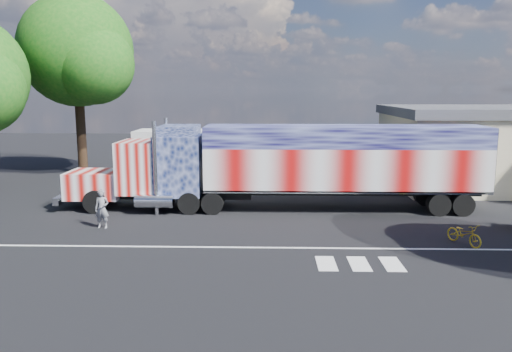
{
  "coord_description": "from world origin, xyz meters",
  "views": [
    {
      "loc": [
        0.7,
        -22.35,
        6.29
      ],
      "look_at": [
        0.0,
        3.0,
        1.9
      ],
      "focal_mm": 35.0,
      "sensor_mm": 36.0,
      "label": 1
    }
  ],
  "objects_px": {
    "semi_truck": "(291,164)",
    "tree_nw_a": "(78,51)",
    "coach_bus": "(237,158)",
    "woman": "(102,209)",
    "bicycle": "(464,234)"
  },
  "relations": [
    {
      "from": "woman",
      "to": "bicycle",
      "type": "relative_size",
      "value": 1.05
    },
    {
      "from": "tree_nw_a",
      "to": "semi_truck",
      "type": "bearing_deg",
      "value": -36.24
    },
    {
      "from": "semi_truck",
      "to": "woman",
      "type": "height_order",
      "value": "semi_truck"
    },
    {
      "from": "semi_truck",
      "to": "woman",
      "type": "bearing_deg",
      "value": -155.86
    },
    {
      "from": "coach_bus",
      "to": "bicycle",
      "type": "distance_m",
      "value": 15.57
    },
    {
      "from": "semi_truck",
      "to": "tree_nw_a",
      "type": "relative_size",
      "value": 1.69
    },
    {
      "from": "semi_truck",
      "to": "coach_bus",
      "type": "xyz_separation_m",
      "value": [
        -3.24,
        5.7,
        -0.51
      ]
    },
    {
      "from": "semi_truck",
      "to": "coach_bus",
      "type": "bearing_deg",
      "value": 119.63
    },
    {
      "from": "coach_bus",
      "to": "bicycle",
      "type": "relative_size",
      "value": 7.47
    },
    {
      "from": "coach_bus",
      "to": "woman",
      "type": "distance_m",
      "value": 11.21
    },
    {
      "from": "coach_bus",
      "to": "tree_nw_a",
      "type": "distance_m",
      "value": 15.01
    },
    {
      "from": "tree_nw_a",
      "to": "coach_bus",
      "type": "bearing_deg",
      "value": -24.52
    },
    {
      "from": "semi_truck",
      "to": "tree_nw_a",
      "type": "height_order",
      "value": "tree_nw_a"
    },
    {
      "from": "semi_truck",
      "to": "tree_nw_a",
      "type": "distance_m",
      "value": 20.04
    },
    {
      "from": "woman",
      "to": "tree_nw_a",
      "type": "distance_m",
      "value": 18.36
    }
  ]
}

